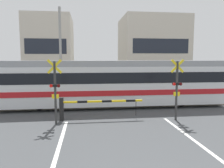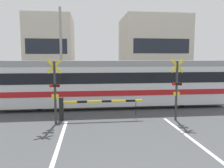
# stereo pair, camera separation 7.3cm
# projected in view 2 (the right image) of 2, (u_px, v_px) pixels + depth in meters

# --- Properties ---
(rail_track_near) EXTENTS (50.00, 0.10, 0.08)m
(rail_track_near) POSITION_uv_depth(u_px,v_px,m) (111.00, 108.00, 13.64)
(rail_track_near) COLOR #6B6051
(rail_track_near) RESTS_ON ground_plane
(rail_track_far) EXTENTS (50.00, 0.10, 0.08)m
(rail_track_far) POSITION_uv_depth(u_px,v_px,m) (109.00, 103.00, 15.05)
(rail_track_far) COLOR #6B6051
(rail_track_far) RESTS_ON ground_plane
(commuter_train) EXTENTS (14.43, 2.90, 2.96)m
(commuter_train) POSITION_uv_depth(u_px,v_px,m) (112.00, 82.00, 14.19)
(commuter_train) COLOR silver
(commuter_train) RESTS_ON ground_plane
(crossing_barrier_near) EXTENTS (4.21, 0.20, 1.16)m
(crossing_barrier_near) POSITION_uv_depth(u_px,v_px,m) (84.00, 105.00, 10.98)
(crossing_barrier_near) COLOR black
(crossing_barrier_near) RESTS_ON ground_plane
(crossing_barrier_far) EXTENTS (4.21, 0.20, 1.16)m
(crossing_barrier_far) POSITION_uv_depth(u_px,v_px,m) (125.00, 88.00, 17.72)
(crossing_barrier_far) COLOR black
(crossing_barrier_far) RESTS_ON ground_plane
(crossing_signal_left) EXTENTS (0.68, 0.15, 3.06)m
(crossing_signal_left) POSITION_uv_depth(u_px,v_px,m) (55.00, 89.00, 10.11)
(crossing_signal_left) COLOR #333333
(crossing_signal_left) RESTS_ON ground_plane
(crossing_signal_right) EXTENTS (0.68, 0.15, 3.06)m
(crossing_signal_right) POSITION_uv_depth(u_px,v_px,m) (177.00, 87.00, 10.79)
(crossing_signal_right) COLOR #333333
(crossing_signal_right) RESTS_ON ground_plane
(pedestrian) EXTENTS (0.38, 0.22, 1.63)m
(pedestrian) POSITION_uv_depth(u_px,v_px,m) (97.00, 82.00, 20.16)
(pedestrian) COLOR #23232D
(pedestrian) RESTS_ON ground_plane
(building_left_of_street) EXTENTS (5.17, 7.02, 8.03)m
(building_left_of_street) POSITION_uv_depth(u_px,v_px,m) (52.00, 51.00, 26.61)
(building_left_of_street) COLOR beige
(building_left_of_street) RESTS_ON ground_plane
(building_right_of_street) EXTENTS (7.73, 7.02, 8.24)m
(building_right_of_street) POSITION_uv_depth(u_px,v_px,m) (152.00, 51.00, 28.05)
(building_right_of_street) COLOR beige
(building_right_of_street) RESTS_ON ground_plane
(utility_pole_streetside) EXTENTS (0.22, 0.22, 7.55)m
(utility_pole_streetside) POSITION_uv_depth(u_px,v_px,m) (61.00, 51.00, 19.23)
(utility_pole_streetside) COLOR gray
(utility_pole_streetside) RESTS_ON ground_plane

